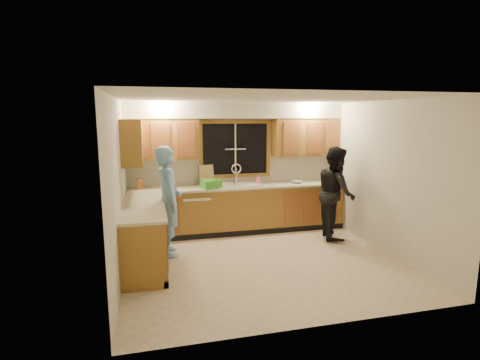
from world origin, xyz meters
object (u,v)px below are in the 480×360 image
(stove, at_px, (143,248))
(woman, at_px, (336,192))
(dish_crate, at_px, (211,184))
(dishwasher, at_px, (196,214))
(sink, at_px, (239,188))
(knife_block, at_px, (140,184))
(man, at_px, (168,201))
(bowl, at_px, (297,182))
(soap_bottle, at_px, (258,180))

(stove, xyz_separation_m, woman, (3.45, 1.04, 0.40))
(woman, relative_size, dish_crate, 5.16)
(stove, bearing_deg, dishwasher, 62.31)
(dishwasher, bearing_deg, woman, -17.05)
(sink, relative_size, dish_crate, 2.60)
(knife_block, bearing_deg, dishwasher, -4.36)
(stove, bearing_deg, woman, 16.79)
(sink, bearing_deg, woman, -25.33)
(knife_block, xyz_separation_m, dish_crate, (1.28, -0.16, -0.02))
(stove, bearing_deg, dish_crate, 54.05)
(man, xyz_separation_m, dish_crate, (0.83, 0.80, 0.10))
(sink, height_order, woman, woman)
(dishwasher, height_order, knife_block, knife_block)
(dishwasher, xyz_separation_m, dish_crate, (0.28, -0.11, 0.59))
(dishwasher, bearing_deg, bowl, -0.81)
(sink, height_order, soap_bottle, sink)
(woman, xyz_separation_m, dish_crate, (-2.22, 0.66, 0.14))
(man, bearing_deg, dishwasher, -37.09)
(dishwasher, xyz_separation_m, woman, (2.50, -0.77, 0.44))
(woman, bearing_deg, man, 105.87)
(soap_bottle, bearing_deg, knife_block, -179.77)
(woman, relative_size, soap_bottle, 9.54)
(woman, xyz_separation_m, knife_block, (-3.50, 0.82, 0.17))
(knife_block, relative_size, dish_crate, 0.60)
(man, relative_size, bowl, 8.48)
(sink, distance_m, woman, 1.83)
(dishwasher, bearing_deg, stove, -117.69)
(man, relative_size, soap_bottle, 9.98)
(dishwasher, bearing_deg, soap_bottle, 2.73)
(stove, bearing_deg, soap_bottle, 40.29)
(dishwasher, relative_size, man, 0.46)
(man, height_order, woman, man)
(woman, bearing_deg, dishwasher, 86.18)
(dishwasher, distance_m, stove, 2.04)
(sink, height_order, bowl, sink)
(knife_block, bearing_deg, stove, -89.91)
(sink, distance_m, stove, 2.60)
(woman, bearing_deg, stove, 120.02)
(soap_bottle, bearing_deg, woman, -33.56)
(woman, distance_m, soap_bottle, 1.51)
(dishwasher, distance_m, bowl, 2.11)
(sink, height_order, stove, sink)
(dish_crate, bearing_deg, sink, 12.48)
(man, distance_m, dish_crate, 1.16)
(sink, bearing_deg, dish_crate, -167.52)
(sink, relative_size, knife_block, 4.30)
(sink, height_order, man, man)
(bowl, bearing_deg, stove, -149.24)
(knife_block, distance_m, dish_crate, 1.29)
(stove, height_order, bowl, bowl)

